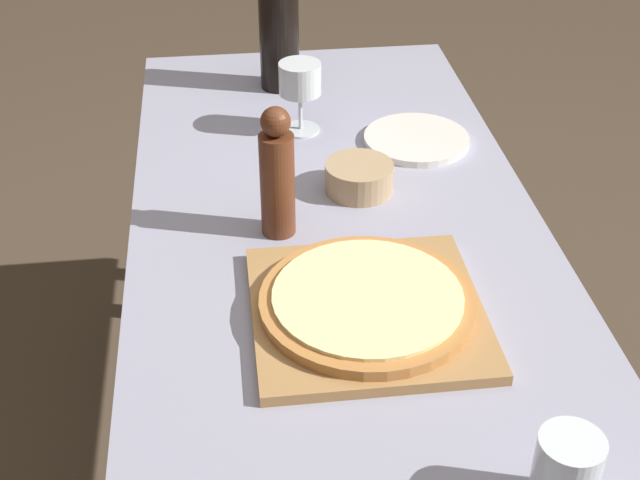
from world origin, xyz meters
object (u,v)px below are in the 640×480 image
(wine_glass, at_px, (300,82))
(small_bowl, at_px, (359,177))
(pizza, at_px, (367,301))
(pepper_mill, at_px, (277,175))
(wine_bottle, at_px, (279,23))

(wine_glass, distance_m, small_bowl, 0.27)
(small_bowl, bearing_deg, pizza, -97.10)
(pepper_mill, relative_size, wine_glass, 1.58)
(wine_bottle, height_order, small_bowl, wine_bottle)
(pizza, distance_m, wine_bottle, 0.84)
(wine_glass, relative_size, small_bowl, 1.18)
(pepper_mill, height_order, wine_glass, pepper_mill)
(pizza, distance_m, wine_glass, 0.61)
(wine_glass, xyz_separation_m, small_bowl, (0.08, -0.25, -0.08))
(pizza, distance_m, small_bowl, 0.36)
(pizza, xyz_separation_m, pepper_mill, (-0.11, 0.24, 0.08))
(wine_bottle, relative_size, pepper_mill, 1.57)
(wine_bottle, distance_m, pepper_mill, 0.59)
(small_bowl, bearing_deg, wine_glass, 108.22)
(pepper_mill, bearing_deg, small_bowl, 36.68)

